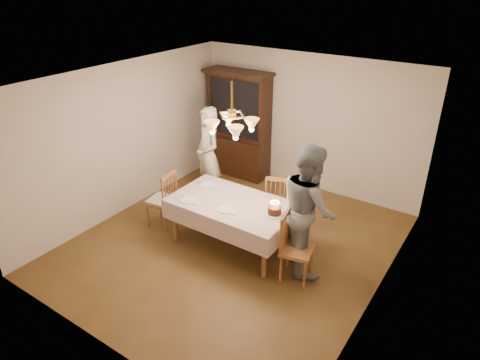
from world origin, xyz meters
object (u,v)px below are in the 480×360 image
Objects in this scene: chair_far_side at (279,203)px; birthday_cake at (274,211)px; china_hutch at (239,126)px; dining_table at (233,206)px; elderly_woman at (208,155)px.

birthday_cake is at bearing -65.92° from chair_far_side.
china_hutch is at bearing 141.35° from chair_far_side.
dining_table is at bearing -176.12° from birthday_cake.
birthday_cake is at bearing 3.88° from dining_table.
chair_far_side is 0.56× the size of elderly_woman.
elderly_woman is 5.94× the size of birthday_cake.
birthday_cake is (1.92, -0.93, -0.08)m from elderly_woman.
china_hutch reaches higher than dining_table.
birthday_cake is at bearing -46.21° from china_hutch.
chair_far_side is 1.63m from elderly_woman.
elderly_woman is at bearing 175.39° from chair_far_side.
elderly_woman is (0.20, -1.28, -0.15)m from china_hutch.
chair_far_side is (1.76, -1.41, -0.60)m from china_hutch.
dining_table is 2.69m from china_hutch.
dining_table is 6.33× the size of birthday_cake.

